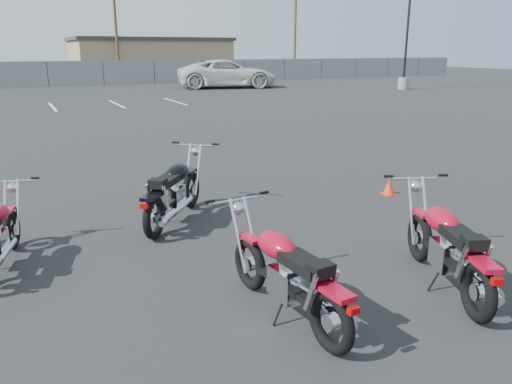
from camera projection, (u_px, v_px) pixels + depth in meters
name	position (u px, v px, depth m)	size (l,w,h in m)	color
ground	(262.00, 250.00, 6.79)	(120.00, 120.00, 0.00)	black
motorcycle_second_black	(174.00, 192.00, 7.79)	(1.74, 1.98, 1.09)	black
motorcycle_third_red	(287.00, 274.00, 4.99)	(0.82, 2.12, 1.04)	black
motorcycle_rear_red	(448.00, 247.00, 5.62)	(1.25, 2.16, 1.08)	black
training_cone_near	(389.00, 187.00, 9.39)	(0.24, 0.24, 0.29)	red
light_pole_east	(407.00, 41.00, 33.12)	(0.80, 0.70, 11.74)	gray
chainlink_fence	(48.00, 74.00, 36.72)	(80.06, 0.06, 1.80)	slate
tan_building_east	(149.00, 58.00, 48.47)	(14.40, 9.40, 3.70)	#9B8264
utility_pole_c	(116.00, 24.00, 41.68)	(1.80, 0.24, 9.00)	#483121
utility_pole_d	(295.00, 28.00, 50.18)	(1.80, 0.24, 9.00)	#483121
parking_line_stripes	(18.00, 109.00, 22.97)	(15.12, 4.00, 0.01)	silver
white_van	(227.00, 66.00, 35.07)	(8.08, 3.23, 3.07)	silver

